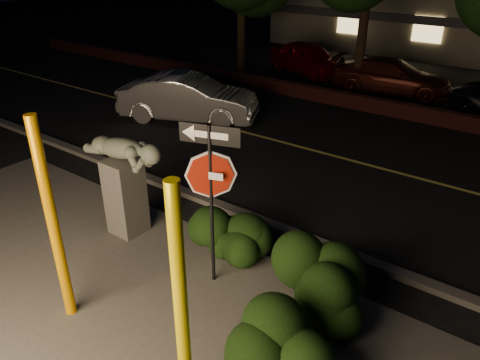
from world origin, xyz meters
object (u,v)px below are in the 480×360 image
at_px(sculpture, 124,174).
at_px(silver_sedan, 188,98).
at_px(yellow_pole_right, 181,311).
at_px(parked_car_red, 308,58).
at_px(yellow_pole_left, 53,224).
at_px(parked_car_darkred, 391,76).
at_px(signpost, 211,175).

distance_m(sculpture, silver_sedan, 6.87).
bearing_deg(yellow_pole_right, parked_car_red, 114.29).
height_order(yellow_pole_left, yellow_pole_right, yellow_pole_left).
distance_m(yellow_pole_left, parked_car_darkred, 15.03).
bearing_deg(sculpture, parked_car_darkred, 87.74).
distance_m(signpost, parked_car_red, 15.02).
bearing_deg(silver_sedan, signpost, -159.30).
height_order(yellow_pole_right, sculpture, yellow_pole_right).
xyz_separation_m(yellow_pole_right, parked_car_red, (-7.20, 15.95, -0.93)).
distance_m(yellow_pole_left, sculpture, 2.43).
bearing_deg(parked_car_red, parked_car_darkred, -78.23).
relative_size(yellow_pole_left, parked_car_darkred, 0.73).
xyz_separation_m(yellow_pole_right, silver_sedan, (-7.34, 8.18, -0.89)).
bearing_deg(sculpture, signpost, -4.11).
xyz_separation_m(yellow_pole_right, parked_car_darkred, (-3.10, 15.19, -0.98)).
bearing_deg(signpost, yellow_pole_right, -76.34).
bearing_deg(parked_car_red, yellow_pole_left, -141.77).
xyz_separation_m(silver_sedan, parked_car_red, (0.14, 7.77, -0.04)).
relative_size(yellow_pole_right, parked_car_red, 0.79).
height_order(signpost, parked_car_darkred, signpost).
bearing_deg(parked_car_darkred, silver_sedan, 139.51).
height_order(signpost, sculpture, signpost).
bearing_deg(parked_car_red, silver_sedan, -158.81).
distance_m(signpost, sculpture, 2.48).
bearing_deg(yellow_pole_left, yellow_pole_right, -4.23).
bearing_deg(signpost, parked_car_darkred, 79.05).
height_order(yellow_pole_left, silver_sedan, yellow_pole_left).
xyz_separation_m(signpost, parked_car_red, (-5.83, 13.77, -1.35)).
height_order(signpost, silver_sedan, signpost).
bearing_deg(signpost, silver_sedan, 116.35).
bearing_deg(silver_sedan, parked_car_darkred, -55.36).
distance_m(yellow_pole_left, yellow_pole_right, 2.70).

